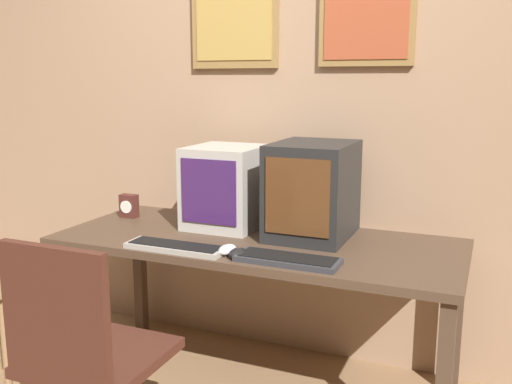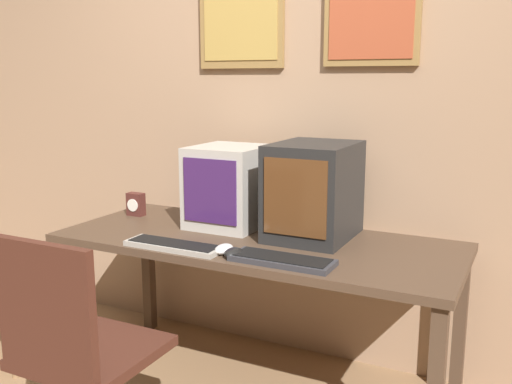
% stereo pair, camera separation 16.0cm
% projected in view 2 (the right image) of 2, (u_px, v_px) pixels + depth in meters
% --- Properties ---
extents(wall_back, '(8.00, 0.08, 2.60)m').
position_uv_depth(wall_back, '(299.00, 110.00, 2.93)').
color(wall_back, tan).
rests_on(wall_back, ground_plane).
extents(desk, '(1.84, 0.75, 0.75)m').
position_uv_depth(desk, '(256.00, 254.00, 2.62)').
color(desk, '#4C3828').
rests_on(desk, ground_plane).
extents(monitor_left, '(0.34, 0.38, 0.40)m').
position_uv_depth(monitor_left, '(229.00, 186.00, 2.80)').
color(monitor_left, '#B7B2A8').
rests_on(monitor_left, desk).
extents(monitor_right, '(0.35, 0.45, 0.43)m').
position_uv_depth(monitor_right, '(314.00, 191.00, 2.59)').
color(monitor_right, black).
rests_on(monitor_right, desk).
extents(keyboard_main, '(0.44, 0.13, 0.03)m').
position_uv_depth(keyboard_main, '(174.00, 246.00, 2.45)').
color(keyboard_main, '#A8A399').
rests_on(keyboard_main, desk).
extents(keyboard_side, '(0.42, 0.15, 0.03)m').
position_uv_depth(keyboard_side, '(282.00, 260.00, 2.26)').
color(keyboard_side, '#333338').
rests_on(keyboard_side, desk).
extents(mouse_near_keyboard, '(0.07, 0.10, 0.04)m').
position_uv_depth(mouse_near_keyboard, '(233.00, 253.00, 2.33)').
color(mouse_near_keyboard, black).
rests_on(mouse_near_keyboard, desk).
extents(mouse_far_corner, '(0.07, 0.11, 0.04)m').
position_uv_depth(mouse_far_corner, '(224.00, 249.00, 2.38)').
color(mouse_far_corner, silver).
rests_on(mouse_far_corner, desk).
extents(desk_clock, '(0.09, 0.06, 0.12)m').
position_uv_depth(desk_clock, '(136.00, 204.00, 3.03)').
color(desk_clock, '#4C231E').
rests_on(desk_clock, desk).
extents(office_chair, '(0.48, 0.48, 0.94)m').
position_uv_depth(office_chair, '(82.00, 373.00, 2.09)').
color(office_chair, black).
rests_on(office_chair, ground_plane).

